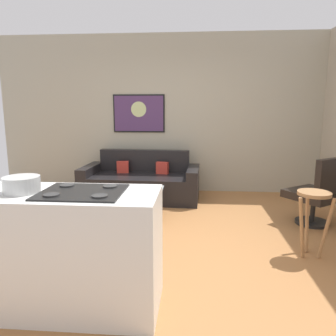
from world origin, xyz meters
TOP-DOWN VIEW (x-y plane):
  - ground at (0.00, 0.00)m, footprint 6.40×6.40m
  - back_wall at (0.00, 2.42)m, footprint 6.40×0.05m
  - couch at (-0.51, 1.81)m, footprint 1.97×0.96m
  - coffee_table at (-0.53, 0.79)m, footprint 0.95×0.53m
  - armchair at (1.99, 0.70)m, footprint 0.84×0.83m
  - bar_stool at (1.58, -0.22)m, footprint 0.37×0.37m
  - kitchen_counter at (-0.75, -1.26)m, footprint 1.74×0.62m
  - mixing_bowl at (-0.88, -1.28)m, footprint 0.26×0.26m
  - wall_painting at (-0.63, 2.38)m, footprint 0.93×0.03m

SIDE VIEW (x-z plane):
  - ground at x=0.00m, z-range -0.04..0.00m
  - couch at x=-0.51m, z-range -0.13..0.66m
  - coffee_table at x=-0.53m, z-range 0.17..0.58m
  - armchair at x=1.99m, z-range -0.01..0.91m
  - kitchen_counter at x=-0.75m, z-range -0.01..0.92m
  - bar_stool at x=1.58m, z-range 0.19..0.87m
  - mixing_bowl at x=-0.88m, z-range 0.91..1.03m
  - back_wall at x=0.00m, z-range 0.00..2.80m
  - wall_painting at x=-0.63m, z-range 1.08..1.76m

